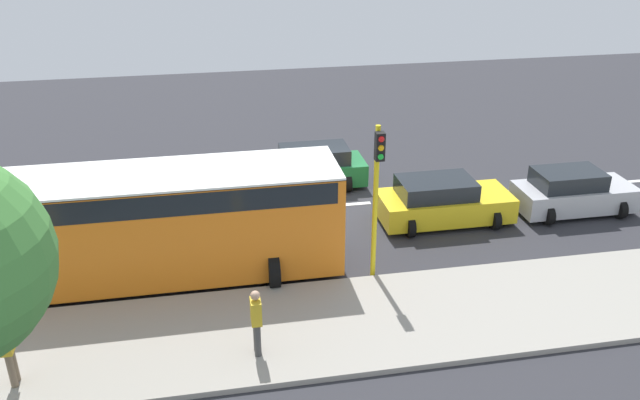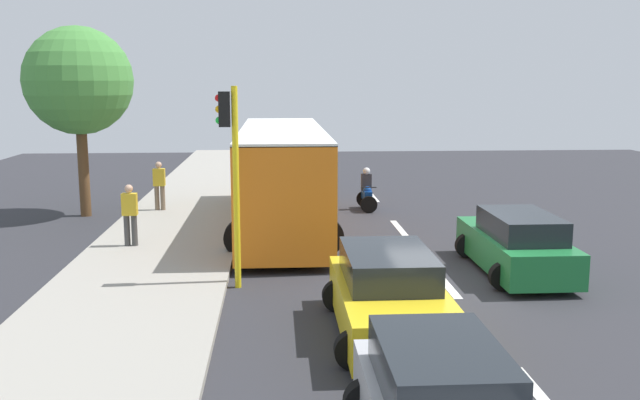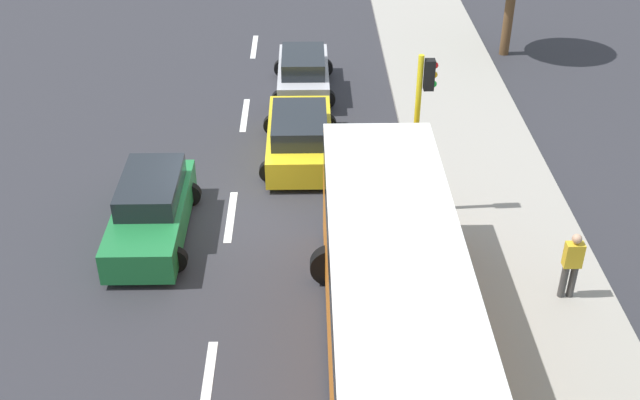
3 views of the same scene
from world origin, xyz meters
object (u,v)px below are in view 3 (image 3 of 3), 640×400
Objects in this scene: car_green at (151,210)px; pedestrian_by_tree at (572,264)px; car_silver at (303,73)px; traffic_light_corner at (421,115)px; car_yellow_cab at (300,136)px; city_bus at (398,323)px.

car_green is 10.15m from pedestrian_by_tree.
car_silver is 12.78m from pedestrian_by_tree.
car_yellow_cab is at bearing 134.01° from traffic_light_corner.
car_silver is at bearing 117.56° from pedestrian_by_tree.
city_bus is (1.74, -14.09, 1.14)m from car_silver.
car_yellow_cab is at bearing 101.04° from city_bus.
pedestrian_by_tree reaches higher than car_green.
car_silver is 8.55m from traffic_light_corner.
car_silver is at bearing 110.64° from traffic_light_corner.
city_bus reaches higher than pedestrian_by_tree.
city_bus is at bearing -146.50° from pedestrian_by_tree.
traffic_light_corner is (3.02, -3.13, 2.22)m from car_yellow_cab.
city_bus is (5.57, -5.60, 1.13)m from car_green.
city_bus is at bearing -100.43° from traffic_light_corner.
car_silver is (0.11, 4.60, -0.00)m from car_yellow_cab.
car_green is 7.98m from city_bus.
pedestrian_by_tree is at bearing 33.50° from city_bus.
car_yellow_cab is 4.88m from traffic_light_corner.
car_yellow_cab is 9.74m from city_bus.
pedestrian_by_tree is at bearing -50.19° from traffic_light_corner.
car_green is at bearing -114.29° from car_silver.
pedestrian_by_tree is at bearing -62.44° from car_silver.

